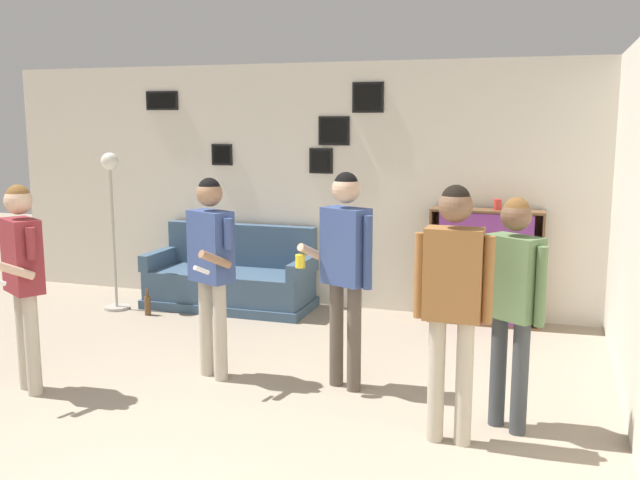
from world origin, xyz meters
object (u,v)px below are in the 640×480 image
at_px(person_watcher_holding_cup, 345,257).
at_px(person_spectator_near_bookshelf, 453,287).
at_px(couch, 231,281).
at_px(floor_lamp, 112,205).
at_px(bottle_on_floor, 148,305).
at_px(bookshelf, 485,267).
at_px(person_player_foreground_left, 23,267).
at_px(person_player_foreground_center, 211,257).
at_px(person_spectator_far_right, 513,291).
at_px(drinking_cup, 498,204).

bearing_deg(person_watcher_holding_cup, person_spectator_near_bookshelf, -37.97).
relative_size(couch, floor_lamp, 1.07).
distance_m(floor_lamp, person_spectator_near_bookshelf, 4.56).
bearing_deg(bottle_on_floor, bookshelf, 13.26).
height_order(bookshelf, person_player_foreground_left, person_player_foreground_left).
distance_m(person_player_foreground_center, person_watcher_holding_cup, 1.09).
xyz_separation_m(person_player_foreground_center, person_spectator_near_bookshelf, (2.00, -0.60, 0.04)).
height_order(bookshelf, person_watcher_holding_cup, person_watcher_holding_cup).
xyz_separation_m(person_watcher_holding_cup, bottle_on_floor, (-2.61, 1.37, -0.93)).
distance_m(person_player_foreground_left, person_spectator_far_right, 3.59).
bearing_deg(person_spectator_far_right, person_player_foreground_left, -172.84).
relative_size(person_player_foreground_center, drinking_cup, 15.08).
xyz_separation_m(couch, person_spectator_near_bookshelf, (2.82, -2.71, 0.74)).
relative_size(couch, person_spectator_far_right, 1.17).
bearing_deg(floor_lamp, bottle_on_floor, -14.01).
bearing_deg(drinking_cup, person_player_foreground_left, -137.19).
bearing_deg(drinking_cup, bookshelf, -179.94).
bearing_deg(floor_lamp, couch, 23.46).
xyz_separation_m(person_player_foreground_left, bottle_on_floor, (-0.31, 2.20, -0.87)).
bearing_deg(drinking_cup, person_player_foreground_center, -131.74).
distance_m(person_spectator_near_bookshelf, bottle_on_floor, 4.20).
bearing_deg(bottle_on_floor, person_player_foreground_left, -81.93).
bearing_deg(bookshelf, couch, -175.98).
xyz_separation_m(couch, bookshelf, (2.77, 0.19, 0.30)).
height_order(person_watcher_holding_cup, person_spectator_far_right, person_watcher_holding_cup).
distance_m(bookshelf, person_watcher_holding_cup, 2.40).
height_order(couch, person_spectator_near_bookshelf, person_spectator_near_bookshelf).
relative_size(person_spectator_far_right, drinking_cup, 14.65).
height_order(person_spectator_far_right, bottle_on_floor, person_spectator_far_right).
height_order(person_player_foreground_left, person_player_foreground_center, person_player_foreground_center).
relative_size(bookshelf, person_spectator_near_bookshelf, 0.70).
height_order(couch, person_player_foreground_left, person_player_foreground_left).
xyz_separation_m(couch, floor_lamp, (-1.17, -0.51, 0.87)).
bearing_deg(person_spectator_far_right, person_watcher_holding_cup, 163.00).
bearing_deg(drinking_cup, couch, -176.11).
bearing_deg(couch, person_player_foreground_left, -97.90).
distance_m(floor_lamp, bottle_on_floor, 1.16).
bearing_deg(person_spectator_near_bookshelf, person_watcher_holding_cup, 142.03).
xyz_separation_m(person_player_foreground_left, person_spectator_near_bookshelf, (3.21, 0.12, 0.06)).
bearing_deg(couch, person_watcher_holding_cup, -46.28).
distance_m(bookshelf, person_player_foreground_center, 3.04).
relative_size(bookshelf, person_watcher_holding_cup, 0.70).
distance_m(couch, bookshelf, 2.80).
distance_m(couch, bottle_on_floor, 0.96).
height_order(bottle_on_floor, drinking_cup, drinking_cup).
xyz_separation_m(person_player_foreground_left, person_spectator_far_right, (3.56, 0.45, -0.02)).
distance_m(person_player_foreground_center, person_spectator_near_bookshelf, 2.09).
relative_size(person_player_foreground_center, bottle_on_floor, 5.61).
bearing_deg(bottle_on_floor, drinking_cup, 12.92).
height_order(person_spectator_near_bookshelf, bottle_on_floor, person_spectator_near_bookshelf).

